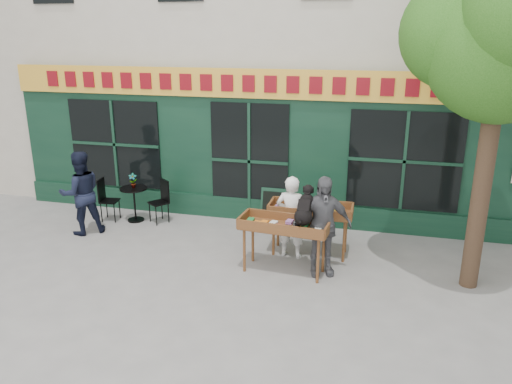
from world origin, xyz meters
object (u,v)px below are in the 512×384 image
dog (305,205)px  man_right (322,226)px  bistro_table (134,197)px  book_cart_right (311,213)px  man_left (81,193)px  woman (291,217)px  book_cart_center (284,228)px

dog → man_right: (0.28, 0.16, -0.41)m
man_right → bistro_table: bearing=140.2°
dog → bistro_table: size_ratio=0.79×
dog → book_cart_right: bearing=96.5°
man_right → bistro_table: 4.57m
bistro_table → man_left: size_ratio=0.44×
book_cart_right → man_left: bearing=-178.8°
man_right → man_left: man_right is taller
woman → man_left: 4.38m
book_cart_center → bistro_table: 4.02m
woman → book_cart_center: bearing=94.9°
book_cart_center → man_right: man_right is taller
bistro_table → man_right: bearing=-19.3°
bistro_table → book_cart_right: bearing=-10.7°
book_cart_center → book_cart_right: 0.92m
woman → book_cart_right: woman is taller
book_cart_center → woman: size_ratio=0.99×
woman → book_cart_right: size_ratio=1.03×
woman → man_left: bearing=4.1°
man_right → man_left: 5.04m
woman → man_right: bearing=143.9°
book_cart_right → bistro_table: 4.08m
book_cart_right → bistro_table: bearing=168.8°
book_cart_right → man_right: 0.81m
book_cart_center → man_right: size_ratio=0.88×
man_left → man_right: bearing=130.2°
woman → man_right: (0.63, -0.54, 0.10)m
book_cart_right → man_left: 4.70m
woman → book_cart_right: (0.33, 0.21, 0.04)m
dog → woman: 0.93m
dog → man_left: bearing=175.7°
book_cart_right → dog: bearing=-89.0°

